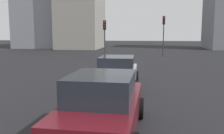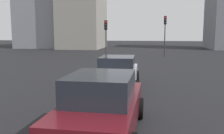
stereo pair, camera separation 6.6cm
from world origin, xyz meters
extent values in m
cube|color=#A8AAB2|center=(9.15, 0.22, 0.59)|extent=(4.28, 1.88, 0.65)
cube|color=#1E232B|center=(8.94, 0.21, 1.22)|extent=(1.95, 1.61, 0.61)
cylinder|color=black|center=(10.49, -0.64, 0.32)|extent=(0.65, 0.24, 0.64)
cylinder|color=black|center=(10.45, 1.13, 0.32)|extent=(0.65, 0.24, 0.64)
cylinder|color=black|center=(7.86, -0.70, 0.32)|extent=(0.65, 0.24, 0.64)
cylinder|color=black|center=(7.82, 1.07, 0.32)|extent=(0.65, 0.24, 0.64)
cube|color=red|center=(7.04, -0.48, 0.70)|extent=(0.03, 0.20, 0.11)
cube|color=red|center=(7.00, 0.80, 0.70)|extent=(0.03, 0.20, 0.11)
cube|color=#510F16|center=(3.59, -0.10, 0.61)|extent=(4.40, 1.83, 0.70)
cube|color=#1E232B|center=(3.38, -0.09, 1.29)|extent=(2.00, 1.57, 0.66)
cylinder|color=black|center=(4.93, -1.00, 0.32)|extent=(0.64, 0.23, 0.64)
cylinder|color=black|center=(4.97, 0.75, 0.32)|extent=(0.64, 0.23, 0.64)
cylinder|color=#2D2D30|center=(25.41, -2.91, 1.76)|extent=(0.11, 0.11, 3.52)
cube|color=black|center=(25.35, -2.90, 3.97)|extent=(0.21, 0.29, 0.90)
sphere|color=red|center=(25.24, -2.90, 4.24)|extent=(0.20, 0.20, 0.20)
sphere|color=black|center=(25.24, -2.90, 3.97)|extent=(0.20, 0.20, 0.20)
sphere|color=black|center=(25.24, -2.90, 3.70)|extent=(0.20, 0.20, 0.20)
cylinder|color=#2D2D30|center=(21.62, 2.96, 1.46)|extent=(0.11, 0.11, 2.92)
cube|color=black|center=(21.56, 2.96, 3.37)|extent=(0.20, 0.28, 0.90)
sphere|color=red|center=(21.45, 2.97, 3.64)|extent=(0.20, 0.20, 0.20)
sphere|color=black|center=(21.45, 2.97, 3.37)|extent=(0.20, 0.20, 0.20)
sphere|color=black|center=(21.45, 2.97, 3.10)|extent=(0.20, 0.20, 0.20)
cube|color=gray|center=(42.91, 16.00, 5.77)|extent=(14.09, 10.48, 11.55)
camera|label=1|loc=(-2.51, -1.19, 2.62)|focal=39.88mm
camera|label=2|loc=(-2.50, -1.26, 2.62)|focal=39.88mm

